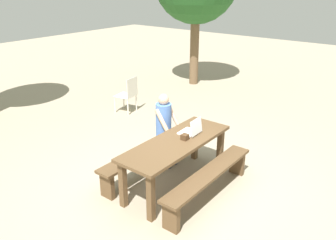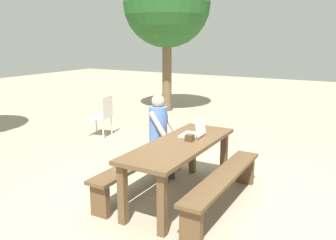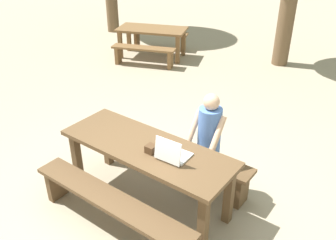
# 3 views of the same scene
# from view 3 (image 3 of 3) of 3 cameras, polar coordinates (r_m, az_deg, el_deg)

# --- Properties ---
(ground_plane) EXTENTS (30.00, 30.00, 0.00)m
(ground_plane) POSITION_cam_3_polar(r_m,az_deg,el_deg) (4.45, -3.14, -12.51)
(ground_plane) COLOR tan
(picnic_table_front) EXTENTS (2.04, 0.72, 0.78)m
(picnic_table_front) POSITION_cam_3_polar(r_m,az_deg,el_deg) (4.04, -3.39, -5.51)
(picnic_table_front) COLOR brown
(picnic_table_front) RESTS_ON ground
(bench_near) EXTENTS (2.03, 0.30, 0.46)m
(bench_near) POSITION_cam_3_polar(r_m,az_deg,el_deg) (3.89, -9.10, -13.28)
(bench_near) COLOR brown
(bench_near) RESTS_ON ground
(bench_far) EXTENTS (2.03, 0.30, 0.46)m
(bench_far) POSITION_cam_3_polar(r_m,az_deg,el_deg) (4.61, 1.54, -5.25)
(bench_far) COLOR brown
(bench_far) RESTS_ON ground
(laptop) EXTENTS (0.32, 0.31, 0.26)m
(laptop) POSITION_cam_3_polar(r_m,az_deg,el_deg) (3.73, 0.69, -5.32)
(laptop) COLOR white
(laptop) RESTS_ON picnic_table_front
(small_pouch) EXTENTS (0.10, 0.10, 0.09)m
(small_pouch) POSITION_cam_3_polar(r_m,az_deg,el_deg) (3.84, -2.73, -4.61)
(small_pouch) COLOR #4C331E
(small_pouch) RESTS_ON picnic_table_front
(person_seated) EXTENTS (0.38, 0.39, 1.30)m
(person_seated) POSITION_cam_3_polar(r_m,az_deg,el_deg) (4.17, 6.25, -3.01)
(person_seated) COLOR #333847
(person_seated) RESTS_ON ground
(picnic_table_mid) EXTENTS (1.80, 1.33, 0.70)m
(picnic_table_mid) POSITION_cam_3_polar(r_m,az_deg,el_deg) (8.87, -2.57, 13.65)
(picnic_table_mid) COLOR brown
(picnic_table_mid) RESTS_ON ground
(bench_mid_south) EXTENTS (1.47, 0.82, 0.44)m
(bench_mid_south) POSITION_cam_3_polar(r_m,az_deg,el_deg) (8.35, -3.90, 10.69)
(bench_mid_south) COLOR brown
(bench_mid_south) RESTS_ON ground
(bench_mid_north) EXTENTS (1.47, 0.82, 0.44)m
(bench_mid_north) POSITION_cam_3_polar(r_m,az_deg,el_deg) (9.54, -1.32, 13.11)
(bench_mid_north) COLOR brown
(bench_mid_north) RESTS_ON ground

